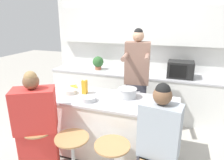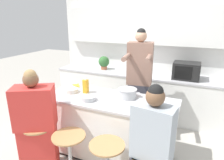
{
  "view_description": "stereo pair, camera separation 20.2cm",
  "coord_description": "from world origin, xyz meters",
  "px_view_note": "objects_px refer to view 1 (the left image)",
  "views": [
    {
      "loc": [
        0.86,
        -2.41,
        1.98
      ],
      "look_at": [
        0.0,
        0.07,
        1.15
      ],
      "focal_mm": 32.0,
      "sensor_mm": 36.0,
      "label": 1
    },
    {
      "loc": [
        1.04,
        -2.34,
        1.98
      ],
      "look_at": [
        0.0,
        0.07,
        1.15
      ],
      "focal_mm": 32.0,
      "sensor_mm": 36.0,
      "label": 2
    }
  ],
  "objects_px": {
    "bar_stool_leftmost": "(40,147)",
    "banana_bunch": "(74,86)",
    "juice_carton": "(85,87)",
    "person_seated_near": "(158,155)",
    "person_cooking": "(136,85)",
    "coffee_cup_near": "(164,106)",
    "bar_stool_center_left": "(73,157)",
    "person_wrapped_blanket": "(37,129)",
    "fruit_bowl": "(70,92)",
    "potted_plant": "(98,62)",
    "kitchen_island": "(110,127)",
    "cooking_pot": "(127,93)",
    "microwave": "(180,69)"
  },
  "relations": [
    {
      "from": "coffee_cup_near",
      "to": "microwave",
      "type": "bearing_deg",
      "value": 84.22
    },
    {
      "from": "person_wrapped_blanket",
      "to": "bar_stool_leftmost",
      "type": "bearing_deg",
      "value": 49.23
    },
    {
      "from": "person_wrapped_blanket",
      "to": "potted_plant",
      "type": "xyz_separation_m",
      "value": [
        -0.07,
        2.16,
        0.39
      ]
    },
    {
      "from": "bar_stool_center_left",
      "to": "juice_carton",
      "type": "xyz_separation_m",
      "value": [
        -0.18,
        0.72,
        0.63
      ]
    },
    {
      "from": "person_seated_near",
      "to": "fruit_bowl",
      "type": "bearing_deg",
      "value": 163.45
    },
    {
      "from": "bar_stool_leftmost",
      "to": "juice_carton",
      "type": "relative_size",
      "value": 2.96
    },
    {
      "from": "banana_bunch",
      "to": "potted_plant",
      "type": "distance_m",
      "value": 1.27
    },
    {
      "from": "kitchen_island",
      "to": "juice_carton",
      "type": "height_order",
      "value": "juice_carton"
    },
    {
      "from": "person_seated_near",
      "to": "potted_plant",
      "type": "relative_size",
      "value": 4.85
    },
    {
      "from": "bar_stool_center_left",
      "to": "banana_bunch",
      "type": "bearing_deg",
      "value": 116.84
    },
    {
      "from": "person_cooking",
      "to": "banana_bunch",
      "type": "height_order",
      "value": "person_cooking"
    },
    {
      "from": "person_seated_near",
      "to": "bar_stool_center_left",
      "type": "bearing_deg",
      "value": -171.12
    },
    {
      "from": "person_wrapped_blanket",
      "to": "fruit_bowl",
      "type": "bearing_deg",
      "value": 50.5
    },
    {
      "from": "bar_stool_leftmost",
      "to": "banana_bunch",
      "type": "height_order",
      "value": "banana_bunch"
    },
    {
      "from": "bar_stool_leftmost",
      "to": "person_cooking",
      "type": "relative_size",
      "value": 0.35
    },
    {
      "from": "person_seated_near",
      "to": "banana_bunch",
      "type": "height_order",
      "value": "person_seated_near"
    },
    {
      "from": "banana_bunch",
      "to": "microwave",
      "type": "relative_size",
      "value": 0.34
    },
    {
      "from": "person_cooking",
      "to": "potted_plant",
      "type": "bearing_deg",
      "value": 134.14
    },
    {
      "from": "potted_plant",
      "to": "person_cooking",
      "type": "bearing_deg",
      "value": -38.51
    },
    {
      "from": "person_wrapped_blanket",
      "to": "cooking_pot",
      "type": "xyz_separation_m",
      "value": [
        0.95,
        0.78,
        0.32
      ]
    },
    {
      "from": "person_cooking",
      "to": "person_wrapped_blanket",
      "type": "relative_size",
      "value": 1.31
    },
    {
      "from": "kitchen_island",
      "to": "potted_plant",
      "type": "height_order",
      "value": "potted_plant"
    },
    {
      "from": "coffee_cup_near",
      "to": "person_cooking",
      "type": "bearing_deg",
      "value": 123.64
    },
    {
      "from": "bar_stool_center_left",
      "to": "microwave",
      "type": "bearing_deg",
      "value": 61.85
    },
    {
      "from": "juice_carton",
      "to": "coffee_cup_near",
      "type": "bearing_deg",
      "value": -7.51
    },
    {
      "from": "bar_stool_leftmost",
      "to": "bar_stool_center_left",
      "type": "relative_size",
      "value": 1.0
    },
    {
      "from": "fruit_bowl",
      "to": "person_wrapped_blanket",
      "type": "bearing_deg",
      "value": -99.84
    },
    {
      "from": "cooking_pot",
      "to": "fruit_bowl",
      "type": "xyz_separation_m",
      "value": [
        -0.84,
        -0.14,
        -0.04
      ]
    },
    {
      "from": "cooking_pot",
      "to": "person_cooking",
      "type": "bearing_deg",
      "value": 89.24
    },
    {
      "from": "fruit_bowl",
      "to": "potted_plant",
      "type": "height_order",
      "value": "potted_plant"
    },
    {
      "from": "fruit_bowl",
      "to": "coffee_cup_near",
      "type": "height_order",
      "value": "coffee_cup_near"
    },
    {
      "from": "fruit_bowl",
      "to": "bar_stool_center_left",
      "type": "bearing_deg",
      "value": -59.28
    },
    {
      "from": "bar_stool_leftmost",
      "to": "coffee_cup_near",
      "type": "height_order",
      "value": "coffee_cup_near"
    },
    {
      "from": "cooking_pot",
      "to": "microwave",
      "type": "relative_size",
      "value": 0.74
    },
    {
      "from": "bar_stool_center_left",
      "to": "person_cooking",
      "type": "distance_m",
      "value": 1.52
    },
    {
      "from": "person_seated_near",
      "to": "coffee_cup_near",
      "type": "relative_size",
      "value": 12.7
    },
    {
      "from": "bar_stool_leftmost",
      "to": "person_wrapped_blanket",
      "type": "relative_size",
      "value": 0.46
    },
    {
      "from": "coffee_cup_near",
      "to": "person_wrapped_blanket",
      "type": "bearing_deg",
      "value": -159.09
    },
    {
      "from": "juice_carton",
      "to": "person_seated_near",
      "type": "bearing_deg",
      "value": -31.62
    },
    {
      "from": "fruit_bowl",
      "to": "cooking_pot",
      "type": "bearing_deg",
      "value": 9.15
    },
    {
      "from": "person_seated_near",
      "to": "banana_bunch",
      "type": "distance_m",
      "value": 1.72
    },
    {
      "from": "bar_stool_center_left",
      "to": "potted_plant",
      "type": "relative_size",
      "value": 2.21
    },
    {
      "from": "juice_carton",
      "to": "potted_plant",
      "type": "bearing_deg",
      "value": 105.2
    },
    {
      "from": "cooking_pot",
      "to": "kitchen_island",
      "type": "bearing_deg",
      "value": -148.87
    },
    {
      "from": "person_cooking",
      "to": "coffee_cup_near",
      "type": "relative_size",
      "value": 16.39
    },
    {
      "from": "person_cooking",
      "to": "microwave",
      "type": "distance_m",
      "value": 1.04
    },
    {
      "from": "person_cooking",
      "to": "person_seated_near",
      "type": "bearing_deg",
      "value": -76.03
    },
    {
      "from": "kitchen_island",
      "to": "cooking_pot",
      "type": "bearing_deg",
      "value": 31.13
    },
    {
      "from": "bar_stool_leftmost",
      "to": "cooking_pot",
      "type": "height_order",
      "value": "cooking_pot"
    },
    {
      "from": "person_wrapped_blanket",
      "to": "coffee_cup_near",
      "type": "relative_size",
      "value": 12.56
    }
  ]
}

